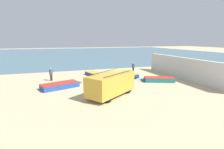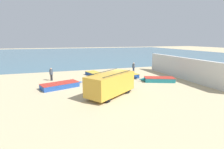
% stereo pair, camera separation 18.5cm
% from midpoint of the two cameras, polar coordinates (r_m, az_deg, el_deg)
% --- Properties ---
extents(ground_plane, '(200.00, 200.00, 0.00)m').
position_cam_midpoint_polar(ground_plane, '(19.77, -1.46, -4.19)').
color(ground_plane, tan).
extents(sea_water, '(120.00, 80.00, 0.01)m').
position_cam_midpoint_polar(sea_water, '(70.63, -14.13, 6.73)').
color(sea_water, '#477084').
rests_on(sea_water, ground_plane).
extents(harbor_wall, '(0.50, 15.51, 2.90)m').
position_cam_midpoint_polar(harbor_wall, '(25.71, 22.05, 1.92)').
color(harbor_wall, silver).
rests_on(harbor_wall, ground_plane).
extents(parked_van, '(5.56, 4.79, 2.28)m').
position_cam_midpoint_polar(parked_van, '(16.61, -0.55, -2.98)').
color(parked_van, gold).
rests_on(parked_van, ground_plane).
extents(fishing_rowboat_0, '(2.50, 4.42, 0.52)m').
position_cam_midpoint_polar(fishing_rowboat_0, '(26.05, -5.95, 0.14)').
color(fishing_rowboat_0, navy).
rests_on(fishing_rowboat_0, ground_plane).
extents(fishing_rowboat_1, '(4.96, 2.98, 0.57)m').
position_cam_midpoint_polar(fishing_rowboat_1, '(20.32, -16.53, -3.40)').
color(fishing_rowboat_1, '#234CA3').
rests_on(fishing_rowboat_1, ground_plane).
extents(fishing_rowboat_2, '(1.93, 4.50, 0.58)m').
position_cam_midpoint_polar(fishing_rowboat_2, '(25.50, 5.22, -0.01)').
color(fishing_rowboat_2, navy).
rests_on(fishing_rowboat_2, ground_plane).
extents(fishing_rowboat_3, '(4.56, 2.84, 0.55)m').
position_cam_midpoint_polar(fishing_rowboat_3, '(23.14, 14.60, -1.55)').
color(fishing_rowboat_3, '#1E757F').
rests_on(fishing_rowboat_3, ground_plane).
extents(fisherman_0, '(0.43, 0.43, 1.65)m').
position_cam_midpoint_polar(fisherman_0, '(20.25, 2.46, -0.94)').
color(fisherman_0, '#38383D').
rests_on(fisherman_0, ground_plane).
extents(fisherman_1, '(0.44, 0.44, 1.69)m').
position_cam_midpoint_polar(fisherman_1, '(28.21, 6.78, 2.54)').
color(fisherman_1, navy).
rests_on(fisherman_1, ground_plane).
extents(fisherman_2, '(0.44, 0.44, 1.69)m').
position_cam_midpoint_polar(fisherman_2, '(24.07, -19.51, 0.43)').
color(fisherman_2, '#38383D').
rests_on(fisherman_2, ground_plane).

